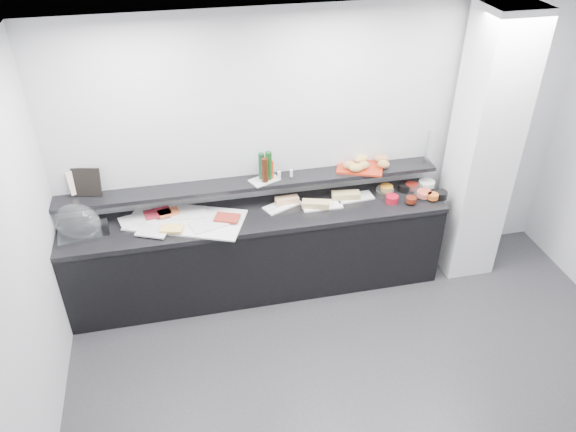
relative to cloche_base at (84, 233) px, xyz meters
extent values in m
plane|color=#2D2D30|center=(2.25, -1.69, -0.92)|extent=(5.00, 5.00, 0.00)
cube|color=silver|center=(2.25, 0.31, 0.43)|extent=(5.00, 0.02, 2.70)
plane|color=white|center=(2.25, -1.69, 1.78)|extent=(5.00, 5.00, 0.00)
cube|color=silver|center=(3.75, -0.04, 0.43)|extent=(0.50, 0.50, 2.70)
cube|color=black|center=(1.55, 0.01, -0.50)|extent=(3.60, 0.60, 0.85)
cube|color=black|center=(1.55, 0.01, -0.05)|extent=(3.62, 0.62, 0.05)
cube|color=black|center=(1.55, 0.19, 0.21)|extent=(3.60, 0.25, 0.04)
cube|color=#B1B2B8|center=(0.00, 0.00, 0.00)|extent=(0.47, 0.35, 0.04)
ellipsoid|color=white|center=(-0.03, 0.03, 0.11)|extent=(0.50, 0.43, 0.34)
cube|color=silver|center=(0.90, 0.03, -0.01)|extent=(1.16, 0.86, 0.01)
cube|color=white|center=(0.46, 0.11, 0.00)|extent=(0.35, 0.28, 0.01)
cube|color=maroon|center=(0.65, 0.15, 0.02)|extent=(0.26, 0.19, 0.02)
cube|color=silver|center=(0.93, 0.12, 0.00)|extent=(0.34, 0.24, 0.01)
cube|color=#D0572A|center=(0.75, 0.14, 0.02)|extent=(0.21, 0.16, 0.02)
cube|color=silver|center=(0.60, -0.11, 0.00)|extent=(0.32, 0.28, 0.01)
cube|color=#FECC62|center=(0.76, -0.13, 0.02)|extent=(0.22, 0.17, 0.02)
cube|color=silver|center=(1.09, -0.10, 0.00)|extent=(0.37, 0.29, 0.01)
cube|color=maroon|center=(1.27, -0.06, 0.02)|extent=(0.26, 0.21, 0.02)
cube|color=white|center=(1.81, 0.08, -0.01)|extent=(0.40, 0.29, 0.01)
cube|color=#E9AD7A|center=(1.86, 0.11, 0.02)|extent=(0.23, 0.09, 0.06)
cylinder|color=#B5B9BD|center=(1.74, 0.04, 0.00)|extent=(0.15, 0.08, 0.01)
cube|color=white|center=(2.18, 0.00, -0.01)|extent=(0.38, 0.16, 0.01)
cube|color=tan|center=(2.12, -0.02, 0.02)|extent=(0.28, 0.17, 0.06)
cylinder|color=silver|center=(2.15, -0.04, 0.00)|extent=(0.14, 0.08, 0.01)
cube|color=white|center=(2.53, 0.08, -0.01)|extent=(0.38, 0.18, 0.01)
cube|color=tan|center=(2.44, 0.07, 0.02)|extent=(0.28, 0.14, 0.06)
cylinder|color=#B8BBC0|center=(2.46, 0.05, 0.00)|extent=(0.15, 0.06, 0.01)
cylinder|color=white|center=(2.84, 0.07, 0.02)|extent=(0.23, 0.23, 0.07)
cylinder|color=orange|center=(2.87, 0.11, 0.03)|extent=(0.15, 0.15, 0.05)
cylinder|color=black|center=(3.07, 0.11, 0.02)|extent=(0.15, 0.15, 0.07)
cylinder|color=#62150E|center=(3.13, 0.10, 0.03)|extent=(0.15, 0.15, 0.05)
cylinder|color=white|center=(3.15, 0.07, 0.02)|extent=(0.20, 0.20, 0.07)
cylinder|color=white|center=(3.30, 0.11, 0.03)|extent=(0.21, 0.21, 0.05)
cylinder|color=maroon|center=(2.86, -0.07, 0.02)|extent=(0.16, 0.16, 0.07)
cylinder|color=#52170B|center=(3.03, -0.14, 0.03)|extent=(0.11, 0.11, 0.05)
cylinder|color=silver|center=(3.17, -0.06, 0.02)|extent=(0.20, 0.20, 0.07)
cylinder|color=#DC5135|center=(3.19, -0.06, 0.03)|extent=(0.15, 0.15, 0.05)
cylinder|color=black|center=(3.35, -0.10, 0.02)|extent=(0.17, 0.17, 0.07)
cylinder|color=#C8551B|center=(3.26, -0.13, 0.03)|extent=(0.11, 0.11, 0.05)
cube|color=black|center=(0.07, 0.26, 0.36)|extent=(0.26, 0.13, 0.26)
cube|color=beige|center=(0.01, 0.30, 0.36)|extent=(0.21, 0.13, 0.22)
cube|color=silver|center=(1.66, 0.18, 0.24)|extent=(0.31, 0.26, 0.01)
cylinder|color=#103D1E|center=(1.64, 0.20, 0.37)|extent=(0.07, 0.07, 0.26)
cylinder|color=black|center=(1.66, 0.14, 0.36)|extent=(0.08, 0.08, 0.24)
cylinder|color=#103D13|center=(1.71, 0.18, 0.38)|extent=(0.07, 0.07, 0.28)
cylinder|color=#BC310D|center=(1.73, 0.19, 0.33)|extent=(0.05, 0.05, 0.18)
cylinder|color=silver|center=(1.92, 0.17, 0.28)|extent=(0.04, 0.04, 0.07)
cylinder|color=white|center=(1.80, 0.17, 0.28)|extent=(0.03, 0.03, 0.07)
cube|color=#AB2812|center=(2.61, 0.21, 0.24)|extent=(0.52, 0.45, 0.02)
ellipsoid|color=tan|center=(2.65, 0.28, 0.29)|extent=(0.18, 0.14, 0.08)
ellipsoid|color=#AC6B41|center=(2.85, 0.24, 0.29)|extent=(0.17, 0.13, 0.08)
ellipsoid|color=#B69245|center=(2.55, 0.12, 0.29)|extent=(0.16, 0.11, 0.08)
ellipsoid|color=#B08B43|center=(2.63, 0.15, 0.29)|extent=(0.13, 0.10, 0.08)
ellipsoid|color=#AB7E41|center=(2.82, 0.13, 0.29)|extent=(0.14, 0.12, 0.08)
ellipsoid|color=#AD7B42|center=(2.50, 0.18, 0.29)|extent=(0.16, 0.13, 0.08)
cylinder|color=white|center=(3.34, 0.23, 0.38)|extent=(0.11, 0.11, 0.30)
camera|label=1|loc=(0.90, -4.33, 2.88)|focal=35.00mm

